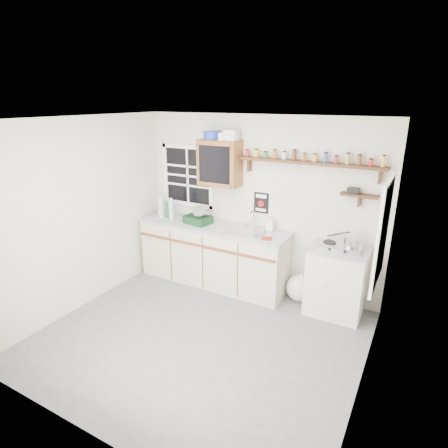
# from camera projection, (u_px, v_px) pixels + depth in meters

# --- Properties ---
(room) EXTENTS (3.64, 3.24, 2.54)m
(room) POSITION_uv_depth(u_px,v_px,m) (198.00, 239.00, 4.06)
(room) COLOR #505052
(room) RESTS_ON ground
(main_cabinet) EXTENTS (2.31, 0.63, 0.92)m
(main_cabinet) POSITION_uv_depth(u_px,v_px,m) (213.00, 254.00, 5.65)
(main_cabinet) COLOR beige
(main_cabinet) RESTS_ON floor
(right_cabinet) EXTENTS (0.73, 0.57, 0.91)m
(right_cabinet) POSITION_uv_depth(u_px,v_px,m) (336.00, 281.00, 4.83)
(right_cabinet) COLOR silver
(right_cabinet) RESTS_ON floor
(sink) EXTENTS (0.52, 0.44, 0.29)m
(sink) POSITION_uv_depth(u_px,v_px,m) (246.00, 231.00, 5.26)
(sink) COLOR #B4B4B9
(sink) RESTS_ON main_cabinet
(upper_cabinet) EXTENTS (0.60, 0.32, 0.65)m
(upper_cabinet) POSITION_uv_depth(u_px,v_px,m) (220.00, 163.00, 5.32)
(upper_cabinet) COLOR brown
(upper_cabinet) RESTS_ON wall_back
(upper_cabinet_clutter) EXTENTS (0.52, 0.24, 0.14)m
(upper_cabinet_clutter) POSITION_uv_depth(u_px,v_px,m) (219.00, 135.00, 5.20)
(upper_cabinet_clutter) COLOR #182F9E
(upper_cabinet_clutter) RESTS_ON upper_cabinet
(spice_shelf) EXTENTS (1.91, 0.18, 0.35)m
(spice_shelf) POSITION_uv_depth(u_px,v_px,m) (309.00, 162.00, 4.76)
(spice_shelf) COLOR #331C0E
(spice_shelf) RESTS_ON wall_back
(secondary_shelf) EXTENTS (0.45, 0.16, 0.24)m
(secondary_shelf) POSITION_uv_depth(u_px,v_px,m) (358.00, 194.00, 4.59)
(secondary_shelf) COLOR #331C0E
(secondary_shelf) RESTS_ON wall_back
(warning_sign) EXTENTS (0.22, 0.02, 0.30)m
(warning_sign) POSITION_uv_depth(u_px,v_px,m) (261.00, 203.00, 5.34)
(warning_sign) COLOR black
(warning_sign) RESTS_ON wall_back
(window_back) EXTENTS (0.93, 0.03, 0.98)m
(window_back) POSITION_uv_depth(u_px,v_px,m) (188.00, 176.00, 5.83)
(window_back) COLOR black
(window_back) RESTS_ON wall_back
(window_right) EXTENTS (0.03, 0.78, 1.08)m
(window_right) POSITION_uv_depth(u_px,v_px,m) (383.00, 234.00, 3.63)
(window_right) COLOR black
(window_right) RESTS_ON wall_back
(water_bottles) EXTENTS (0.28, 0.17, 0.34)m
(water_bottles) POSITION_uv_depth(u_px,v_px,m) (166.00, 208.00, 5.81)
(water_bottles) COLOR #A8B9C5
(water_bottles) RESTS_ON main_cabinet
(dish_rack) EXTENTS (0.42, 0.34, 0.28)m
(dish_rack) POSITION_uv_depth(u_px,v_px,m) (199.00, 218.00, 5.58)
(dish_rack) COLOR black
(dish_rack) RESTS_ON main_cabinet
(soap_bottle) EXTENTS (0.10, 0.10, 0.21)m
(soap_bottle) POSITION_uv_depth(u_px,v_px,m) (271.00, 223.00, 5.26)
(soap_bottle) COLOR silver
(soap_bottle) RESTS_ON main_cabinet
(rag) EXTENTS (0.15, 0.13, 0.02)m
(rag) POSITION_uv_depth(u_px,v_px,m) (267.00, 238.00, 4.97)
(rag) COLOR maroon
(rag) RESTS_ON main_cabinet
(hotplate) EXTENTS (0.53, 0.30, 0.08)m
(hotplate) POSITION_uv_depth(u_px,v_px,m) (340.00, 247.00, 4.66)
(hotplate) COLOR #B4B4B9
(hotplate) RESTS_ON right_cabinet
(saucepan) EXTENTS (0.42, 0.27, 0.19)m
(saucepan) POSITION_uv_depth(u_px,v_px,m) (351.00, 242.00, 4.58)
(saucepan) COLOR #B4B4B9
(saucepan) RESTS_ON hotplate
(trash_bag) EXTENTS (0.39, 0.36, 0.45)m
(trash_bag) POSITION_uv_depth(u_px,v_px,m) (299.00, 288.00, 5.21)
(trash_bag) COLOR silver
(trash_bag) RESTS_ON floor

